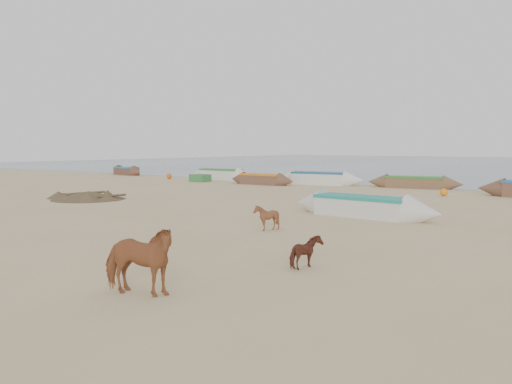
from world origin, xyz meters
TOP-DOWN VIEW (x-y plane):
  - ground at (0.00, 0.00)m, footprint 140.00×140.00m
  - cow_adult at (4.42, -6.22)m, footprint 1.76×1.19m
  - calf_front at (2.28, 1.37)m, footprint 1.05×1.00m
  - calf_right at (6.01, -2.51)m, footprint 0.80×0.88m
  - near_canoe at (3.58, 6.42)m, footprint 6.64×1.97m
  - debris_pile at (-11.21, 4.21)m, footprint 4.64×4.64m
  - waterline_canoes at (-1.08, 20.52)m, footprint 59.37×4.97m
  - beach_clutter at (3.48, 19.74)m, footprint 41.71×5.55m

SIDE VIEW (x-z plane):
  - ground at x=0.00m, z-range 0.00..0.00m
  - debris_pile at x=-11.21m, z-range 0.00..0.45m
  - beach_clutter at x=3.48m, z-range -0.02..0.62m
  - calf_right at x=6.01m, z-range 0.00..0.76m
  - near_canoe at x=3.58m, z-range 0.00..0.84m
  - waterline_canoes at x=-1.08m, z-range -0.04..0.91m
  - calf_front at x=2.28m, z-range 0.00..0.90m
  - cow_adult at x=4.42m, z-range 0.00..1.36m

